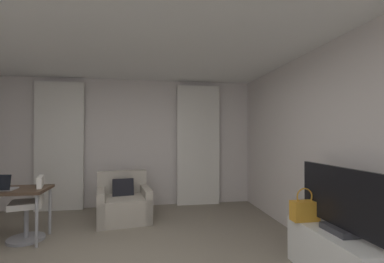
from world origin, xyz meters
TOP-DOWN VIEW (x-y plane):
  - wall_window at (0.00, 3.03)m, footprint 5.12×0.06m
  - wall_right at (2.53, 0.00)m, footprint 0.06×6.12m
  - ceiling at (0.00, 0.00)m, footprint 5.12×6.12m
  - curtain_left_panel at (-1.38, 2.90)m, footprint 0.90×0.06m
  - curtain_right_panel at (1.38, 2.90)m, footprint 0.90×0.06m
  - armchair at (-0.09, 2.09)m, footprint 0.99×0.96m
  - desk_chair at (-1.30, 1.41)m, footprint 0.49×0.49m
  - laptop at (-1.61, 1.27)m, footprint 0.33×0.26m
  - tv_console at (2.20, -0.26)m, footprint 0.45×1.14m
  - tv_flatscreen at (2.20, -0.29)m, footprint 0.20×1.14m
  - handbag_primary at (2.07, 0.11)m, footprint 0.30×0.14m

SIDE VIEW (x-z plane):
  - tv_console at x=2.20m, z-range 0.00..0.50m
  - armchair at x=-0.09m, z-range -0.13..0.68m
  - desk_chair at x=-1.30m, z-range -0.05..0.83m
  - handbag_primary at x=2.07m, z-range 0.44..0.81m
  - laptop at x=-1.61m, z-range 0.66..0.88m
  - tv_flatscreen at x=2.20m, z-range 0.49..1.14m
  - curtain_left_panel at x=-1.38m, z-range 0.00..2.50m
  - curtain_right_panel at x=1.38m, z-range 0.00..2.50m
  - wall_window at x=0.00m, z-range 0.00..2.60m
  - wall_right at x=2.53m, z-range 0.00..2.60m
  - ceiling at x=0.00m, z-range 2.60..2.66m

